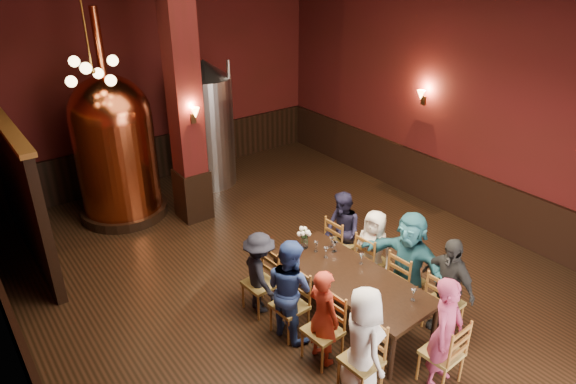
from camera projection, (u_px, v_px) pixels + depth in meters
room at (291, 149)px, 7.45m from camera, size 10.00×10.02×4.50m
wainscot_right at (447, 187)px, 10.35m from camera, size 0.08×9.90×1.00m
wainscot_back at (161, 157)px, 11.80m from camera, size 7.90×0.08×1.00m
wainscot_left at (25, 359)px, 6.11m from camera, size 0.08×9.90×1.00m
column at (185, 107)px, 9.31m from camera, size 0.58×0.58×4.50m
partition at (21, 194)px, 8.51m from camera, size 0.22×3.50×2.40m
pendant_cluster at (92, 71)px, 8.20m from camera, size 0.90×0.90×1.70m
sconce_wall at (424, 97)px, 10.14m from camera, size 0.20×0.20×0.36m
sconce_column at (193, 114)px, 9.12m from camera, size 0.20×0.20×0.36m
dining_table at (351, 279)px, 7.22m from camera, size 1.15×2.46×0.75m
chair_0 at (361, 360)px, 6.15m from camera, size 0.49×0.49×0.92m
person_0 at (363, 342)px, 6.02m from camera, size 0.66×0.83×1.48m
chair_1 at (323, 331)px, 6.60m from camera, size 0.49×0.49×0.92m
person_1 at (323, 316)px, 6.50m from camera, size 0.35×0.51×1.39m
chair_2 at (290, 306)px, 7.06m from camera, size 0.49×0.49×0.92m
person_2 at (290, 289)px, 6.93m from camera, size 0.44×0.77×1.50m
chair_3 at (260, 283)px, 7.52m from camera, size 0.49×0.49×0.92m
person_3 at (260, 273)px, 7.43m from camera, size 0.63×0.91×1.29m
chair_4 at (444, 302)px, 7.13m from camera, size 0.49×0.49×0.92m
person_4 at (447, 285)px, 7.01m from camera, size 0.41×0.89×1.48m
chair_5 at (406, 280)px, 7.59m from camera, size 0.49×0.49×0.92m
person_5 at (408, 261)px, 7.44m from camera, size 0.70×1.52×1.58m
chair_6 at (372, 261)px, 8.04m from camera, size 0.49×0.49×0.92m
person_6 at (373, 250)px, 7.95m from camera, size 0.58×0.74×1.33m
chair_7 at (341, 244)px, 8.50m from camera, size 0.49×0.49×0.92m
person_7 at (342, 232)px, 8.40m from camera, size 0.44×0.72×1.37m
chair_8 at (442, 352)px, 6.26m from camera, size 0.49×0.49×0.92m
person_8 at (445, 333)px, 6.13m from camera, size 0.63×0.51×1.52m
copper_kettle at (115, 146)px, 9.75m from camera, size 1.93×1.93×3.99m
steel_vessel at (207, 124)px, 11.14m from camera, size 1.20×1.20×2.79m
rose_vase at (305, 234)px, 7.75m from camera, size 0.21×0.21×0.36m
wine_glass_0 at (361, 259)px, 7.42m from camera, size 0.07×0.07×0.17m
wine_glass_1 at (326, 253)px, 7.57m from camera, size 0.07×0.07×0.17m
wine_glass_2 at (335, 247)px, 7.72m from camera, size 0.07×0.07×0.17m
wine_glass_3 at (334, 247)px, 7.71m from camera, size 0.07×0.07×0.17m
wine_glass_4 at (413, 295)px, 6.67m from camera, size 0.07×0.07×0.17m
wine_glass_5 at (331, 243)px, 7.82m from camera, size 0.07×0.07×0.17m
wine_glass_6 at (316, 247)px, 7.72m from camera, size 0.07×0.07×0.17m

